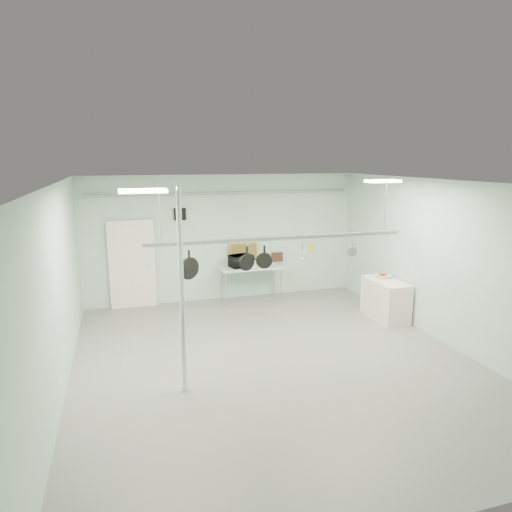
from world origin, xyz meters
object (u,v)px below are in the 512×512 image
object	(u,v)px
prep_table	(251,269)
skillet_right	(264,257)
pot_rack	(281,237)
skillet_mid	(247,259)
side_cabinet	(385,300)
coffee_canister	(253,263)
fruit_bowl	(383,276)
skillet_left	(189,265)
chrome_pole	(182,294)
microwave	(241,261)

from	to	relation	value
prep_table	skillet_right	size ratio (longest dim) A/B	3.98
pot_rack	skillet_mid	distance (m)	0.72
prep_table	side_cabinet	size ratio (longest dim) A/B	1.33
coffee_canister	fruit_bowl	world-z (taller)	coffee_canister
pot_rack	coffee_canister	distance (m)	3.44
pot_rack	skillet_left	distance (m)	1.69
chrome_pole	skillet_left	distance (m)	0.96
microwave	side_cabinet	bearing A→B (deg)	127.75
skillet_right	coffee_canister	bearing A→B (deg)	94.12
skillet_right	pot_rack	bearing A→B (deg)	16.97
side_cabinet	pot_rack	size ratio (longest dim) A/B	0.25
skillet_left	prep_table	bearing A→B (deg)	32.73
chrome_pole	fruit_bowl	xyz separation A→B (m)	(4.90, 2.24, -0.66)
side_cabinet	skillet_right	world-z (taller)	skillet_right
skillet_left	skillet_right	distance (m)	1.34
side_cabinet	pot_rack	xyz separation A→B (m)	(-2.95, -1.10, 1.78)
skillet_left	skillet_mid	size ratio (longest dim) A/B	1.18
side_cabinet	skillet_mid	bearing A→B (deg)	-162.89
prep_table	skillet_left	size ratio (longest dim) A/B	3.07
prep_table	pot_rack	bearing A→B (deg)	-96.91
chrome_pole	prep_table	xyz separation A→B (m)	(2.30, 4.20, -0.77)
chrome_pole	coffee_canister	distance (m)	4.74
chrome_pole	skillet_mid	xyz separation A→B (m)	(1.28, 0.90, 0.26)
pot_rack	skillet_mid	xyz separation A→B (m)	(-0.62, 0.00, -0.36)
fruit_bowl	skillet_left	distance (m)	4.91
prep_table	fruit_bowl	distance (m)	3.26
fruit_bowl	skillet_mid	world-z (taller)	skillet_mid
prep_table	side_cabinet	xyz separation A→B (m)	(2.55, -2.20, -0.38)
coffee_canister	skillet_mid	xyz separation A→B (m)	(-1.05, -3.19, 0.87)
side_cabinet	skillet_left	distance (m)	4.92
fruit_bowl	coffee_canister	bearing A→B (deg)	144.23
skillet_right	skillet_left	bearing A→B (deg)	-163.03
side_cabinet	skillet_left	world-z (taller)	skillet_left
microwave	fruit_bowl	xyz separation A→B (m)	(2.85, -1.95, -0.12)
pot_rack	skillet_right	xyz separation A→B (m)	(-0.30, 0.00, -0.35)
chrome_pole	skillet_right	distance (m)	1.86
fruit_bowl	microwave	bearing A→B (deg)	145.61
microwave	skillet_right	xyz separation A→B (m)	(-0.45, -3.29, 0.82)
fruit_bowl	side_cabinet	bearing A→B (deg)	-101.53
fruit_bowl	pot_rack	bearing A→B (deg)	-155.99
skillet_mid	coffee_canister	bearing A→B (deg)	55.22
skillet_right	microwave	bearing A→B (deg)	99.24
chrome_pole	side_cabinet	bearing A→B (deg)	22.41
pot_rack	coffee_canister	size ratio (longest dim) A/B	25.78
skillet_left	coffee_canister	bearing A→B (deg)	31.53
side_cabinet	microwave	size ratio (longest dim) A/B	2.15
side_cabinet	coffee_canister	distance (m)	3.32
skillet_mid	skillet_right	xyz separation A→B (m)	(0.32, 0.00, 0.02)
pot_rack	skillet_right	distance (m)	0.46
chrome_pole	prep_table	size ratio (longest dim) A/B	2.00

